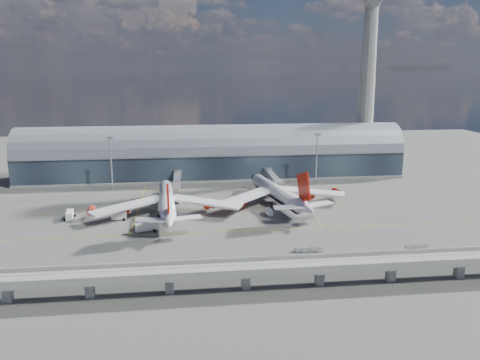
{
  "coord_description": "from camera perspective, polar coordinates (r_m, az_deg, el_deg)",
  "views": [
    {
      "loc": [
        -14.94,
        -167.74,
        56.77
      ],
      "look_at": [
        6.17,
        10.0,
        14.0
      ],
      "focal_mm": 35.0,
      "sensor_mm": 36.0,
      "label": 1
    }
  ],
  "objects": [
    {
      "name": "guideway",
      "position": [
        124.84,
        0.72,
        -10.92
      ],
      "size": [
        220.0,
        8.5,
        7.2
      ],
      "color": "gray",
      "rests_on": "ground"
    },
    {
      "name": "airliner_left",
      "position": [
        185.84,
        -8.88,
        -2.7
      ],
      "size": [
        61.5,
        64.61,
        19.69
      ],
      "rotation": [
        0.0,
        0.0,
        0.06
      ],
      "color": "white",
      "rests_on": "ground"
    },
    {
      "name": "jet_bridge_left",
      "position": [
        226.85,
        -7.67,
        0.17
      ],
      "size": [
        4.4,
        28.0,
        7.25
      ],
      "color": "gray",
      "rests_on": "ground"
    },
    {
      "name": "service_truck_0",
      "position": [
        192.97,
        -20.05,
        -4.02
      ],
      "size": [
        3.48,
        7.67,
        3.06
      ],
      "rotation": [
        0.0,
        0.0,
        0.15
      ],
      "color": "silver",
      "rests_on": "ground"
    },
    {
      "name": "airliner_right",
      "position": [
        198.49,
        4.71,
        -1.65
      ],
      "size": [
        60.49,
        63.31,
        20.22
      ],
      "rotation": [
        0.0,
        0.0,
        0.21
      ],
      "color": "white",
      "rests_on": "ground"
    },
    {
      "name": "floodlight_mast_left",
      "position": [
        229.58,
        -15.44,
        2.12
      ],
      "size": [
        3.0,
        0.7,
        25.7
      ],
      "color": "gray",
      "rests_on": "ground"
    },
    {
      "name": "service_truck_4",
      "position": [
        222.95,
        3.02,
        -0.99
      ],
      "size": [
        2.35,
        4.44,
        2.52
      ],
      "rotation": [
        0.0,
        0.0,
        -0.05
      ],
      "color": "silver",
      "rests_on": "ground"
    },
    {
      "name": "service_truck_3",
      "position": [
        186.2,
        3.55,
        -3.92
      ],
      "size": [
        2.39,
        5.33,
        2.53
      ],
      "rotation": [
        0.0,
        0.0,
        0.05
      ],
      "color": "silver",
      "rests_on": "ground"
    },
    {
      "name": "ground",
      "position": [
        177.72,
        -1.6,
        -5.2
      ],
      "size": [
        500.0,
        500.0,
        0.0
      ],
      "primitive_type": "plane",
      "color": "#474744",
      "rests_on": "ground"
    },
    {
      "name": "floodlight_mast_right",
      "position": [
        235.99,
        9.33,
        2.73
      ],
      "size": [
        3.0,
        0.7,
        25.7
      ],
      "color": "gray",
      "rests_on": "ground"
    },
    {
      "name": "cargo_train_0",
      "position": [
        151.56,
        8.34,
        -8.39
      ],
      "size": [
        9.08,
        2.34,
        1.5
      ],
      "rotation": [
        0.0,
        0.0,
        1.68
      ],
      "color": "gray",
      "rests_on": "ground"
    },
    {
      "name": "service_truck_2",
      "position": [
        171.31,
        -11.26,
        -5.62
      ],
      "size": [
        8.72,
        4.7,
        3.04
      ],
      "rotation": [
        0.0,
        0.0,
        1.86
      ],
      "color": "silver",
      "rests_on": "ground"
    },
    {
      "name": "taxi_lines",
      "position": [
        198.72,
        -2.18,
        -3.17
      ],
      "size": [
        200.0,
        80.12,
        0.01
      ],
      "color": "gold",
      "rests_on": "ground"
    },
    {
      "name": "control_tower",
      "position": [
        269.97,
        15.29,
        11.89
      ],
      "size": [
        19.0,
        19.0,
        103.0
      ],
      "color": "gray",
      "rests_on": "ground"
    },
    {
      "name": "cargo_train_1",
      "position": [
        146.19,
        13.79,
        -9.45
      ],
      "size": [
        10.1,
        3.84,
        1.67
      ],
      "rotation": [
        0.0,
        0.0,
        1.8
      ],
      "color": "gray",
      "rests_on": "ground"
    },
    {
      "name": "service_truck_5",
      "position": [
        204.58,
        -7.67,
        -2.43
      ],
      "size": [
        4.86,
        5.18,
        2.48
      ],
      "rotation": [
        0.0,
        0.0,
        0.71
      ],
      "color": "silver",
      "rests_on": "ground"
    },
    {
      "name": "service_truck_1",
      "position": [
        186.06,
        -14.52,
        -4.23
      ],
      "size": [
        5.88,
        3.19,
        3.31
      ],
      "rotation": [
        0.0,
        0.0,
        1.65
      ],
      "color": "silver",
      "rests_on": "ground"
    },
    {
      "name": "terminal",
      "position": [
        250.34,
        -3.24,
        2.96
      ],
      "size": [
        200.0,
        30.0,
        28.0
      ],
      "color": "#202835",
      "rests_on": "ground"
    },
    {
      "name": "jet_bridge_right",
      "position": [
        228.78,
        3.95,
        0.37
      ],
      "size": [
        4.4,
        32.0,
        7.25
      ],
      "color": "gray",
      "rests_on": "ground"
    },
    {
      "name": "cargo_train_2",
      "position": [
        161.34,
        20.69,
        -7.73
      ],
      "size": [
        7.68,
        1.74,
        1.71
      ],
      "rotation": [
        0.0,
        0.0,
        1.55
      ],
      "color": "gray",
      "rests_on": "ground"
    }
  ]
}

